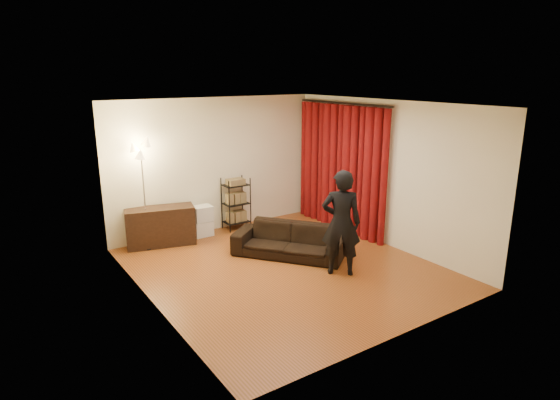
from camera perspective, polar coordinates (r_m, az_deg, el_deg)
floor at (r=7.90m, az=0.62°, el=-8.30°), size 5.00×5.00×0.00m
ceiling at (r=7.26m, az=0.68°, el=11.63°), size 5.00×5.00×0.00m
wall_back at (r=9.58m, az=-7.88°, el=4.24°), size 5.00×0.00×5.00m
wall_front at (r=5.67m, az=15.14°, el=-3.91°), size 5.00×0.00×5.00m
wall_left at (r=6.51m, az=-15.91°, el=-1.50°), size 0.00×5.00×5.00m
wall_right at (r=8.91m, az=12.68°, el=3.17°), size 0.00×5.00×5.00m
curtain_rod at (r=9.48m, az=7.69°, el=11.63°), size 0.04×2.65×0.04m
curtain at (r=9.63m, az=7.32°, el=3.86°), size 0.22×2.65×2.55m
sofa at (r=8.32m, az=1.08°, el=-4.95°), size 1.80×2.01×0.57m
person at (r=7.48m, az=7.46°, el=-2.78°), size 0.75×0.71×1.72m
media_cabinet at (r=9.09m, az=-14.37°, el=-3.12°), size 1.33×0.77×0.73m
storage_boxes at (r=9.44m, az=-9.42°, el=-2.54°), size 0.38×0.31×0.62m
wire_shelf at (r=9.72m, az=-5.38°, el=-0.43°), size 0.56×0.44×1.08m
floor_lamp at (r=8.82m, az=-16.22°, el=0.44°), size 0.37×0.37×1.99m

